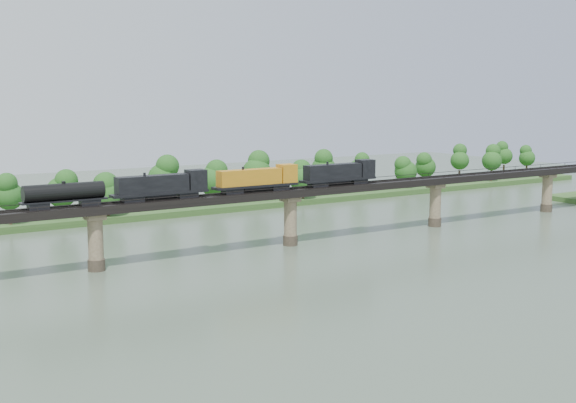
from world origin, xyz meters
TOP-DOWN VIEW (x-y plane):
  - ground at (0.00, 0.00)m, footprint 400.00×400.00m
  - far_bank at (0.00, 85.00)m, footprint 300.00×24.00m
  - bridge at (0.00, 30.00)m, footprint 236.00×30.00m
  - bridge_superstructure at (0.00, 30.00)m, footprint 220.00×4.90m
  - far_treeline at (-8.21, 80.52)m, footprint 289.06×17.54m
  - freight_train at (-14.47, 30.00)m, footprint 73.10×2.85m

SIDE VIEW (x-z plane):
  - ground at x=0.00m, z-range 0.00..0.00m
  - far_bank at x=0.00m, z-range 0.00..1.60m
  - bridge at x=0.00m, z-range -0.29..11.21m
  - far_treeline at x=-8.21m, z-range 2.03..15.63m
  - bridge_superstructure at x=0.00m, z-range 11.42..12.17m
  - freight_train at x=-14.47m, z-range 11.39..16.42m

